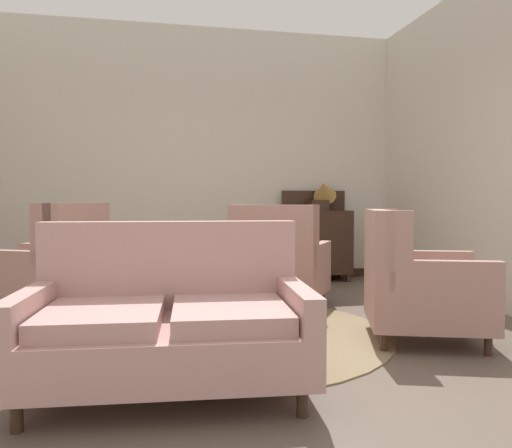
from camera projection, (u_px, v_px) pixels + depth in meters
name	position (u px, v px, depth m)	size (l,w,h in m)	color
ground	(229.00, 345.00, 3.80)	(8.58, 8.58, 0.00)	brown
wall_back	(193.00, 155.00, 6.72)	(5.67, 0.08, 3.35)	silver
wall_right	(482.00, 142.00, 5.19)	(0.08, 4.29, 3.35)	silver
baseboard_back	(194.00, 278.00, 6.74)	(5.51, 0.03, 0.12)	#382319
area_rug	(224.00, 334.00, 4.10)	(2.69, 2.69, 0.01)	#847051
coffee_table	(213.00, 284.00, 3.89)	(0.99, 0.99, 0.52)	#382319
porcelain_vase	(217.00, 253.00, 3.84)	(0.14, 0.14, 0.38)	brown
settee	(168.00, 323.00, 2.86)	(1.62, 1.02, 0.95)	tan
armchair_back_corner	(50.00, 274.00, 4.38)	(1.14, 1.06, 1.06)	tan
armchair_beside_settee	(279.00, 265.00, 5.07)	(1.15, 1.14, 1.04)	tan
armchair_foreground_right	(416.00, 286.00, 3.89)	(1.08, 1.04, 1.01)	tan
sideboard	(317.00, 241.00, 6.82)	(0.89, 0.37, 1.21)	#382319
gramophone	(323.00, 193.00, 6.71)	(0.44, 0.49, 0.48)	#382319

